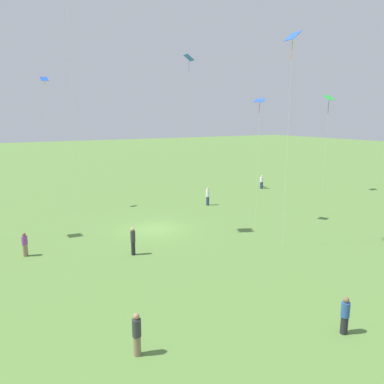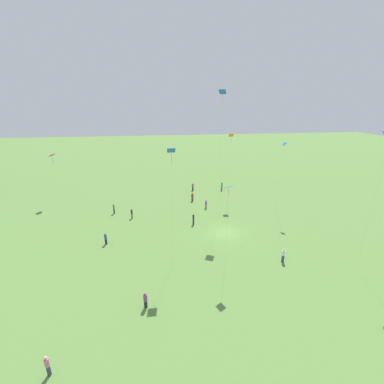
{
  "view_description": "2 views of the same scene",
  "coord_description": "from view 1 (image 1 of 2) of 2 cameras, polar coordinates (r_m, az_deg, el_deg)",
  "views": [
    {
      "loc": [
        11.74,
        26.77,
        8.95
      ],
      "look_at": [
        1.29,
        8.34,
        4.68
      ],
      "focal_mm": 35.0,
      "sensor_mm": 36.0,
      "label": 1
    },
    {
      "loc": [
        -33.72,
        9.85,
        18.96
      ],
      "look_at": [
        2.99,
        4.8,
        5.8
      ],
      "focal_mm": 24.0,
      "sensor_mm": 36.0,
      "label": 2
    }
  ],
  "objects": [
    {
      "name": "ground_plane",
      "position": [
        30.57,
        -5.65,
        -5.7
      ],
      "size": [
        240.0,
        240.0,
        0.0
      ],
      "primitive_type": "plane",
      "color": "#5B843D"
    },
    {
      "name": "person_1",
      "position": [
        25.03,
        -8.98,
        -7.37
      ],
      "size": [
        0.45,
        0.45,
        1.88
      ],
      "rotation": [
        0.0,
        0.0,
        5.43
      ],
      "color": "#232328",
      "rests_on": "ground_plane"
    },
    {
      "name": "person_3",
      "position": [
        48.18,
        10.55,
        1.49
      ],
      "size": [
        0.62,
        0.62,
        1.7
      ],
      "rotation": [
        0.0,
        0.0,
        3.7
      ],
      "color": "#333D5B",
      "rests_on": "ground_plane"
    },
    {
      "name": "person_5",
      "position": [
        38.44,
        2.4,
        -0.7
      ],
      "size": [
        0.47,
        0.47,
        1.82
      ],
      "rotation": [
        0.0,
        0.0,
        5.99
      ],
      "color": "#333D5B",
      "rests_on": "ground_plane"
    },
    {
      "name": "person_6",
      "position": [
        17.61,
        22.28,
        -17.0
      ],
      "size": [
        0.5,
        0.5,
        1.65
      ],
      "rotation": [
        0.0,
        0.0,
        5.47
      ],
      "color": "#232328",
      "rests_on": "ground_plane"
    },
    {
      "name": "person_7",
      "position": [
        15.28,
        -8.41,
        -20.64
      ],
      "size": [
        0.46,
        0.46,
        1.74
      ],
      "rotation": [
        0.0,
        0.0,
        5.15
      ],
      "color": "#847056",
      "rests_on": "ground_plane"
    },
    {
      "name": "person_10",
      "position": [
        26.88,
        -24.12,
        -7.31
      ],
      "size": [
        0.51,
        0.51,
        1.6
      ],
      "rotation": [
        0.0,
        0.0,
        2.09
      ],
      "color": "#847056",
      "rests_on": "ground_plane"
    },
    {
      "name": "kite_0",
      "position": [
        31.63,
        10.23,
        12.74
      ],
      "size": [
        1.06,
        1.07,
        10.42
      ],
      "rotation": [
        0.0,
        0.0,
        1.35
      ],
      "color": "blue",
      "rests_on": "ground_plane"
    },
    {
      "name": "kite_1",
      "position": [
        47.51,
        20.13,
        12.93
      ],
      "size": [
        1.14,
        1.01,
        11.43
      ],
      "rotation": [
        0.0,
        0.0,
        2.28
      ],
      "color": "green",
      "rests_on": "ground_plane"
    },
    {
      "name": "kite_2",
      "position": [
        25.93,
        15.02,
        20.51
      ],
      "size": [
        0.71,
        0.9,
        14.19
      ],
      "rotation": [
        0.0,
        0.0,
        0.77
      ],
      "color": "blue",
      "rests_on": "ground_plane"
    },
    {
      "name": "kite_5",
      "position": [
        46.35,
        -0.47,
        19.11
      ],
      "size": [
        1.0,
        1.18,
        16.08
      ],
      "rotation": [
        0.0,
        0.0,
        3.87
      ],
      "color": "blue",
      "rests_on": "ground_plane"
    },
    {
      "name": "kite_6",
      "position": [
        38.2,
        -21.51,
        14.5
      ],
      "size": [
        0.74,
        0.65,
        12.57
      ],
      "rotation": [
        0.0,
        0.0,
        2.47
      ],
      "color": "blue",
      "rests_on": "ground_plane"
    }
  ]
}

